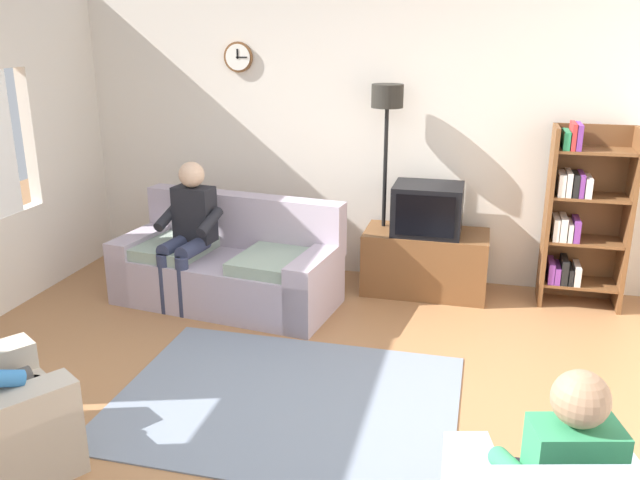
# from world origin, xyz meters

# --- Properties ---
(ground_plane) EXTENTS (12.00, 12.00, 0.00)m
(ground_plane) POSITION_xyz_m (0.00, 0.00, 0.00)
(ground_plane) COLOR #9E6B42
(back_wall_assembly) EXTENTS (6.20, 0.17, 2.70)m
(back_wall_assembly) POSITION_xyz_m (-0.00, 2.66, 1.35)
(back_wall_assembly) COLOR silver
(back_wall_assembly) RESTS_ON ground_plane
(couch) EXTENTS (2.00, 1.12, 0.90)m
(couch) POSITION_xyz_m (-1.05, 1.61, 0.31)
(couch) COLOR #A899A8
(couch) RESTS_ON ground_plane
(tv_stand) EXTENTS (1.10, 0.56, 0.57)m
(tv_stand) POSITION_xyz_m (0.60, 2.25, 0.29)
(tv_stand) COLOR brown
(tv_stand) RESTS_ON ground_plane
(tv) EXTENTS (0.60, 0.49, 0.44)m
(tv) POSITION_xyz_m (0.60, 2.23, 0.79)
(tv) COLOR black
(tv) RESTS_ON tv_stand
(bookshelf) EXTENTS (0.68, 0.36, 1.58)m
(bookshelf) POSITION_xyz_m (1.89, 2.32, 0.79)
(bookshelf) COLOR brown
(bookshelf) RESTS_ON ground_plane
(floor_lamp) EXTENTS (0.28, 0.28, 1.85)m
(floor_lamp) POSITION_xyz_m (0.20, 2.35, 1.45)
(floor_lamp) COLOR black
(floor_lamp) RESTS_ON ground_plane
(area_rug) EXTENTS (2.20, 1.70, 0.01)m
(area_rug) POSITION_xyz_m (-0.08, 0.14, 0.01)
(area_rug) COLOR slate
(area_rug) RESTS_ON ground_plane
(person_on_couch) EXTENTS (0.55, 0.57, 1.24)m
(person_on_couch) POSITION_xyz_m (-1.35, 1.50, 0.70)
(person_on_couch) COLOR black
(person_on_couch) RESTS_ON ground_plane
(person_in_right_armchair) EXTENTS (0.58, 0.60, 1.12)m
(person_in_right_armchair) POSITION_xyz_m (1.45, -1.07, 0.60)
(person_in_right_armchair) COLOR #338C59
(person_in_right_armchair) RESTS_ON ground_plane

